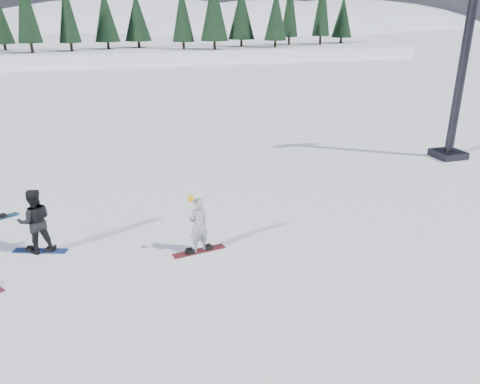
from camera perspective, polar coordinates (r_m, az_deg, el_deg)
ground at (r=14.11m, az=-13.18°, el=-5.79°), size 420.00×420.00×0.00m
alpine_backdrop at (r=203.13m, az=-20.82°, el=14.09°), size 412.50×227.00×53.20m
lift_tower at (r=22.89m, az=25.24°, el=12.08°), size 2.31×1.27×8.42m
snowboarder_woman at (r=12.83m, az=-5.13°, el=-4.03°), size 0.68×0.56×1.75m
snowboarder_man at (r=13.92m, az=-23.70°, el=-3.28°), size 0.99×0.82×1.85m
snowboard_woman at (r=13.19m, az=-5.01°, el=-7.19°), size 1.52×0.50×0.03m
snowboard_man at (r=14.29m, az=-23.17°, el=-6.60°), size 1.51×0.76×0.03m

